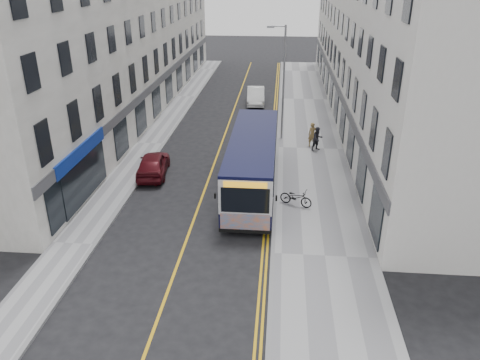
% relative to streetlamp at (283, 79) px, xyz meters
% --- Properties ---
extents(ground, '(140.00, 140.00, 0.00)m').
position_rel_streetlamp_xyz_m(ground, '(-4.17, -14.00, -4.38)').
color(ground, black).
rests_on(ground, ground).
extents(pavement_east, '(4.50, 64.00, 0.12)m').
position_rel_streetlamp_xyz_m(pavement_east, '(2.08, -2.00, -4.32)').
color(pavement_east, gray).
rests_on(pavement_east, ground).
extents(pavement_west, '(2.00, 64.00, 0.12)m').
position_rel_streetlamp_xyz_m(pavement_west, '(-9.17, -2.00, -4.32)').
color(pavement_west, gray).
rests_on(pavement_west, ground).
extents(kerb_east, '(0.18, 64.00, 0.13)m').
position_rel_streetlamp_xyz_m(kerb_east, '(-0.17, -2.00, -4.32)').
color(kerb_east, slate).
rests_on(kerb_east, ground).
extents(kerb_west, '(0.18, 64.00, 0.13)m').
position_rel_streetlamp_xyz_m(kerb_west, '(-8.17, -2.00, -4.32)').
color(kerb_west, slate).
rests_on(kerb_west, ground).
extents(road_centre_line, '(0.12, 64.00, 0.01)m').
position_rel_streetlamp_xyz_m(road_centre_line, '(-4.17, -2.00, -4.38)').
color(road_centre_line, gold).
rests_on(road_centre_line, ground).
extents(road_dbl_yellow_inner, '(0.10, 64.00, 0.01)m').
position_rel_streetlamp_xyz_m(road_dbl_yellow_inner, '(-0.62, -2.00, -4.38)').
color(road_dbl_yellow_inner, gold).
rests_on(road_dbl_yellow_inner, ground).
extents(road_dbl_yellow_outer, '(0.10, 64.00, 0.01)m').
position_rel_streetlamp_xyz_m(road_dbl_yellow_outer, '(-0.42, -2.00, -4.38)').
color(road_dbl_yellow_outer, gold).
rests_on(road_dbl_yellow_outer, ground).
extents(terrace_east, '(6.00, 46.00, 13.00)m').
position_rel_streetlamp_xyz_m(terrace_east, '(7.33, 7.00, 2.12)').
color(terrace_east, white).
rests_on(terrace_east, ground).
extents(terrace_west, '(6.00, 46.00, 13.00)m').
position_rel_streetlamp_xyz_m(terrace_west, '(-13.17, 7.00, 2.12)').
color(terrace_west, silver).
rests_on(terrace_west, ground).
extents(streetlamp, '(1.32, 0.18, 8.00)m').
position_rel_streetlamp_xyz_m(streetlamp, '(0.00, 0.00, 0.00)').
color(streetlamp, gray).
rests_on(streetlamp, ground).
extents(city_bus, '(2.50, 10.71, 3.11)m').
position_rel_streetlamp_xyz_m(city_bus, '(-1.49, -8.61, -2.68)').
color(city_bus, black).
rests_on(city_bus, ground).
extents(bicycle, '(1.85, 1.26, 0.92)m').
position_rel_streetlamp_xyz_m(bicycle, '(0.90, -10.62, -3.80)').
color(bicycle, black).
rests_on(bicycle, pavement_east).
extents(pedestrian_near, '(0.68, 0.52, 1.67)m').
position_rel_streetlamp_xyz_m(pedestrian_near, '(2.19, -1.57, -3.43)').
color(pedestrian_near, olive).
rests_on(pedestrian_near, pavement_east).
extents(pedestrian_far, '(0.99, 0.94, 1.62)m').
position_rel_streetlamp_xyz_m(pedestrian_far, '(2.50, -2.33, -3.45)').
color(pedestrian_far, black).
rests_on(pedestrian_far, pavement_east).
extents(car_white, '(1.78, 4.50, 1.46)m').
position_rel_streetlamp_xyz_m(car_white, '(-2.37, 9.60, -3.65)').
color(car_white, white).
rests_on(car_white, ground).
extents(car_maroon, '(2.10, 4.28, 1.40)m').
position_rel_streetlamp_xyz_m(car_maroon, '(-7.57, -7.13, -3.68)').
color(car_maroon, '#4F0D14').
rests_on(car_maroon, ground).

